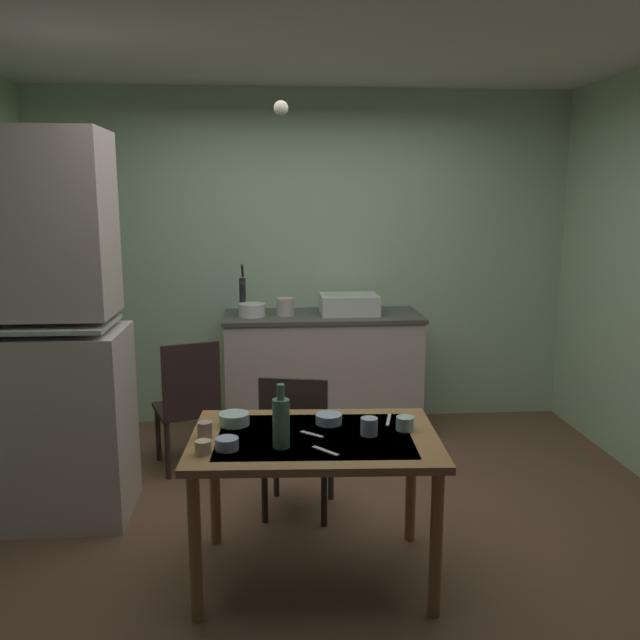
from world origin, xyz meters
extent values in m
plane|color=brown|center=(0.00, 0.00, 0.00)|extent=(5.27, 5.27, 0.00)
cube|color=#AFD3AC|center=(0.00, 1.88, 1.33)|extent=(4.37, 0.10, 2.66)
cube|color=silver|center=(0.00, 0.00, 2.71)|extent=(4.37, 3.76, 0.10)
cube|color=beige|center=(-1.62, 0.24, 0.55)|extent=(1.00, 0.58, 1.09)
cube|color=beige|center=(-1.62, 0.24, 1.68)|extent=(0.92, 0.49, 1.01)
cube|color=beige|center=(-1.62, 0.21, 1.14)|extent=(0.90, 0.52, 0.02)
cube|color=beige|center=(0.12, 1.51, 0.45)|extent=(1.48, 0.60, 0.91)
cube|color=#4C4E44|center=(0.12, 1.51, 0.92)|extent=(1.51, 0.63, 0.03)
sphere|color=#2D2823|center=(-0.10, 1.20, 0.50)|extent=(0.02, 0.02, 0.02)
cube|color=silver|center=(0.32, 1.51, 1.01)|extent=(0.44, 0.34, 0.15)
cube|color=black|center=(0.32, 1.51, 1.09)|extent=(0.38, 0.28, 0.01)
cylinder|color=#232328|center=(-0.49, 1.56, 1.08)|extent=(0.05, 0.05, 0.28)
cylinder|color=#232328|center=(-0.49, 1.49, 1.18)|extent=(0.03, 0.12, 0.03)
cylinder|color=#2F2625|center=(-0.49, 1.62, 1.27)|extent=(0.02, 0.16, 0.12)
cylinder|color=white|center=(-0.42, 1.46, 0.99)|extent=(0.20, 0.20, 0.10)
cylinder|color=beige|center=(-0.17, 1.48, 1.01)|extent=(0.13, 0.13, 0.13)
cube|color=olive|center=(-0.10, -0.52, 0.70)|extent=(1.20, 0.84, 0.04)
cube|color=silver|center=(-0.10, -0.52, 0.72)|extent=(0.94, 0.66, 0.00)
cylinder|color=olive|center=(-0.63, -0.83, 0.34)|extent=(0.06, 0.06, 0.69)
cylinder|color=#9B6B3D|center=(0.41, -0.88, 0.34)|extent=(0.06, 0.06, 0.69)
cylinder|color=olive|center=(-0.60, -0.17, 0.34)|extent=(0.06, 0.06, 0.69)
cylinder|color=#A06B42|center=(0.44, -0.22, 0.34)|extent=(0.06, 0.06, 0.69)
cube|color=#312521|center=(-0.14, 0.17, 0.42)|extent=(0.47, 0.47, 0.03)
cube|color=#342925|center=(-0.18, -0.01, 0.65)|extent=(0.38, 0.10, 0.42)
cylinder|color=#312521|center=(0.07, 0.30, 0.20)|extent=(0.04, 0.04, 0.40)
cylinder|color=#312521|center=(-0.27, 0.37, 0.20)|extent=(0.04, 0.04, 0.40)
cylinder|color=#312521|center=(-0.01, -0.03, 0.20)|extent=(0.04, 0.04, 0.40)
cylinder|color=#312521|center=(-0.34, 0.04, 0.20)|extent=(0.04, 0.04, 0.40)
cube|color=#322320|center=(-0.87, 0.90, 0.41)|extent=(0.51, 0.51, 0.03)
cube|color=#31211F|center=(-0.81, 0.72, 0.66)|extent=(0.37, 0.15, 0.48)
cylinder|color=#322320|center=(-0.76, 1.11, 0.20)|extent=(0.04, 0.04, 0.39)
cylinder|color=#322320|center=(-1.08, 1.00, 0.20)|extent=(0.04, 0.04, 0.39)
cylinder|color=#322320|center=(-0.65, 0.79, 0.20)|extent=(0.04, 0.04, 0.39)
cylinder|color=#322320|center=(-0.97, 0.68, 0.20)|extent=(0.04, 0.04, 0.39)
cylinder|color=#ADD1C1|center=(-0.48, -0.34, 0.75)|extent=(0.15, 0.15, 0.06)
cylinder|color=#9EB2C6|center=(-0.50, -0.67, 0.75)|extent=(0.10, 0.10, 0.05)
cylinder|color=#9EB2C6|center=(-0.01, -0.36, 0.75)|extent=(0.13, 0.13, 0.05)
cylinder|color=#9EB2C6|center=(0.16, -0.54, 0.76)|extent=(0.08, 0.08, 0.08)
cylinder|color=#ADD1C1|center=(0.35, -0.48, 0.75)|extent=(0.09, 0.09, 0.07)
cylinder|color=beige|center=(-0.60, -0.71, 0.75)|extent=(0.07, 0.07, 0.06)
cylinder|color=tan|center=(-0.61, -0.51, 0.76)|extent=(0.07, 0.07, 0.08)
cylinder|color=#4C7F56|center=(-0.25, -0.66, 0.83)|extent=(0.08, 0.08, 0.22)
cylinder|color=#4C7F56|center=(-0.25, -0.66, 0.98)|extent=(0.03, 0.03, 0.07)
cube|color=silver|center=(0.29, -0.34, 0.72)|extent=(0.06, 0.18, 0.00)
cube|color=beige|center=(-0.06, -0.72, 0.72)|extent=(0.11, 0.13, 0.00)
cube|color=beige|center=(-0.11, -0.51, 0.72)|extent=(0.11, 0.10, 0.00)
sphere|color=#F9EFCC|center=(-0.22, 0.23, 2.30)|extent=(0.08, 0.08, 0.08)
camera|label=1|loc=(-0.31, -3.49, 1.84)|focal=37.21mm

